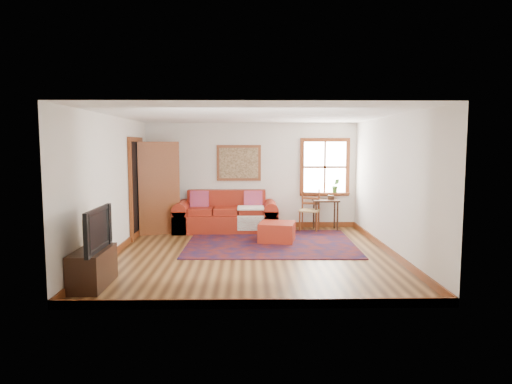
{
  "coord_description": "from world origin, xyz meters",
  "views": [
    {
      "loc": [
        -0.08,
        -8.11,
        1.99
      ],
      "look_at": [
        0.07,
        0.6,
        1.08
      ],
      "focal_mm": 32.0,
      "sensor_mm": 36.0,
      "label": 1
    }
  ],
  "objects_px": {
    "media_cabinet": "(93,268)",
    "red_ottoman": "(277,232)",
    "ladder_back_chair": "(310,208)",
    "side_table": "(326,205)",
    "red_leather_sofa": "(226,218)"
  },
  "relations": [
    {
      "from": "red_leather_sofa",
      "to": "red_ottoman",
      "type": "bearing_deg",
      "value": -47.98
    },
    {
      "from": "ladder_back_chair",
      "to": "media_cabinet",
      "type": "xyz_separation_m",
      "value": [
        -3.62,
        -4.11,
        -0.25
      ]
    },
    {
      "from": "red_ottoman",
      "to": "ladder_back_chair",
      "type": "distance_m",
      "value": 1.5
    },
    {
      "from": "red_leather_sofa",
      "to": "ladder_back_chair",
      "type": "height_order",
      "value": "ladder_back_chair"
    },
    {
      "from": "red_ottoman",
      "to": "ladder_back_chair",
      "type": "height_order",
      "value": "ladder_back_chair"
    },
    {
      "from": "side_table",
      "to": "media_cabinet",
      "type": "height_order",
      "value": "side_table"
    },
    {
      "from": "ladder_back_chair",
      "to": "media_cabinet",
      "type": "bearing_deg",
      "value": -131.36
    },
    {
      "from": "red_leather_sofa",
      "to": "media_cabinet",
      "type": "height_order",
      "value": "red_leather_sofa"
    },
    {
      "from": "side_table",
      "to": "ladder_back_chair",
      "type": "relative_size",
      "value": 0.75
    },
    {
      "from": "red_ottoman",
      "to": "side_table",
      "type": "distance_m",
      "value": 1.81
    },
    {
      "from": "media_cabinet",
      "to": "side_table",
      "type": "bearing_deg",
      "value": 46.31
    },
    {
      "from": "ladder_back_chair",
      "to": "media_cabinet",
      "type": "height_order",
      "value": "ladder_back_chair"
    },
    {
      "from": "media_cabinet",
      "to": "red_ottoman",
      "type": "bearing_deg",
      "value": 46.2
    },
    {
      "from": "red_ottoman",
      "to": "media_cabinet",
      "type": "height_order",
      "value": "media_cabinet"
    },
    {
      "from": "ladder_back_chair",
      "to": "red_ottoman",
      "type": "bearing_deg",
      "value": -124.66
    }
  ]
}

